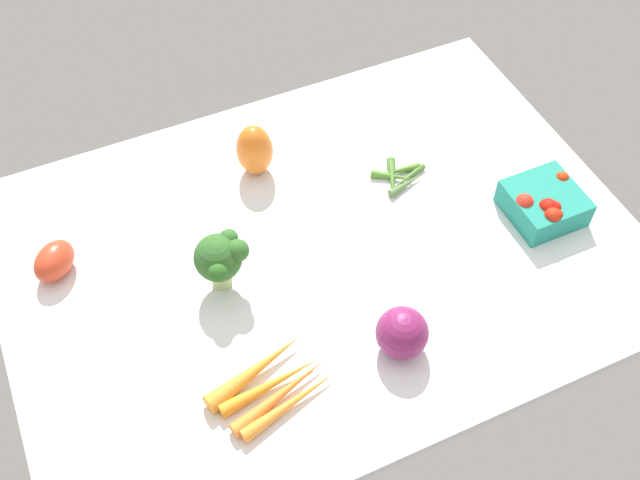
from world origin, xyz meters
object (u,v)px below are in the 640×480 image
Objects in this scene: berry_basket at (544,204)px; bell_pepper_orange at (255,150)px; roma_tomato at (54,261)px; broccoli_head at (222,259)px; okra_pile at (397,178)px; carrot_bunch at (271,385)px; red_onion_center at (402,333)px.

bell_pepper_orange is at bearing -36.40° from berry_basket.
berry_basket is 81.72cm from roma_tomato.
roma_tomato is (37.68, 7.67, -2.35)cm from bell_pepper_orange.
broccoli_head reaches higher than okra_pile.
carrot_bunch is 2.49× the size of roma_tomato.
roma_tomato is at bearing -4.90° from okra_pile.
bell_pepper_orange is 0.97× the size of broccoli_head.
red_onion_center is (-6.45, 43.15, -1.14)cm from bell_pepper_orange.
roma_tomato is 59.98cm from okra_pile.
bell_pepper_orange is 0.94× the size of okra_pile.
red_onion_center reaches higher than okra_pile.
berry_basket is at bearing -168.15° from carrot_bunch.
broccoli_head is 1.34× the size of roma_tomato.
red_onion_center is 20.68cm from carrot_bunch.
bell_pepper_orange is 25.38cm from broccoli_head.
okra_pile is at bearing -166.56° from broccoli_head.
red_onion_center reaches higher than berry_basket.
red_onion_center is at bearing 132.66° from broccoli_head.
broccoli_head is 37.19cm from okra_pile.
red_onion_center is 0.73× the size of okra_pile.
broccoli_head is 0.97× the size of okra_pile.
berry_basket is at bearing -60.20° from roma_tomato.
roma_tomato reaches higher than carrot_bunch.
broccoli_head is 1.32× the size of red_onion_center.
broccoli_head is at bearing -73.86° from roma_tomato.
berry_basket is 36.82cm from red_onion_center.
okra_pile is (18.83, -17.34, -2.13)cm from berry_basket.
bell_pepper_orange is at bearing -108.57° from carrot_bunch.
berry_basket is 1.09× the size of okra_pile.
bell_pepper_orange is 1.30× the size of roma_tomato.
bell_pepper_orange is at bearing -81.50° from red_onion_center.
red_onion_center is at bearing 20.70° from berry_basket.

